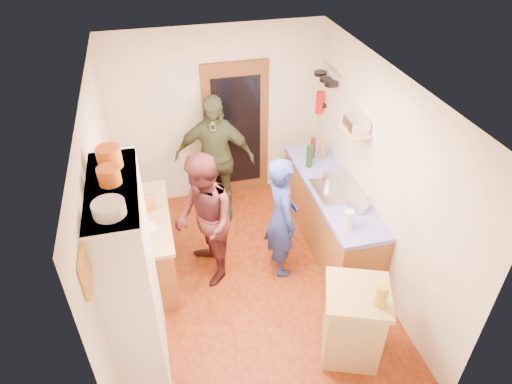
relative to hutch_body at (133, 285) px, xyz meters
name	(u,v)px	position (x,y,z in m)	size (l,w,h in m)	color
floor	(251,281)	(1.30, 0.80, -1.11)	(3.00, 4.00, 0.02)	maroon
ceiling	(250,82)	(1.30, 0.80, 1.51)	(3.00, 4.00, 0.02)	silver
wall_back	(218,117)	(1.30, 2.81, 0.20)	(3.00, 0.02, 2.60)	silver
wall_front	(313,353)	(1.30, -1.21, 0.20)	(3.00, 0.02, 2.60)	silver
wall_left	(107,218)	(-0.21, 0.80, 0.20)	(0.02, 4.00, 2.60)	silver
wall_right	(378,178)	(2.81, 0.80, 0.20)	(0.02, 4.00, 2.60)	silver
door_frame	(236,131)	(1.55, 2.77, -0.05)	(0.95, 0.06, 2.10)	brown
door_glass	(237,132)	(1.55, 2.74, -0.05)	(0.70, 0.02, 1.70)	black
hutch_body	(133,285)	(0.00, 0.00, 0.00)	(0.40, 1.20, 2.20)	white
hutch_top_shelf	(111,189)	(0.00, 0.00, 1.08)	(0.40, 1.14, 0.04)	white
plate_stack	(109,209)	(0.00, -0.35, 1.15)	(0.24, 0.24, 0.10)	white
orange_pot_a	(109,175)	(0.00, 0.05, 1.17)	(0.18, 0.18, 0.14)	orange
orange_pot_b	(109,157)	(0.00, 0.30, 1.19)	(0.20, 0.20, 0.18)	orange
left_counter_base	(147,247)	(0.10, 1.25, -0.68)	(0.60, 1.40, 0.85)	#9F652E
left_counter_top	(142,219)	(0.10, 1.25, -0.23)	(0.64, 1.44, 0.05)	tan
toaster	(147,235)	(0.15, 0.82, -0.12)	(0.22, 0.15, 0.17)	white
kettle	(136,218)	(0.05, 1.12, -0.11)	(0.16, 0.16, 0.18)	white
orange_bowl	(147,205)	(0.18, 1.40, -0.16)	(0.20, 0.20, 0.09)	orange
chopping_board	(141,190)	(0.12, 1.79, -0.19)	(0.30, 0.22, 0.03)	tan
right_counter_base	(330,216)	(2.50, 1.30, -0.68)	(0.60, 2.20, 0.84)	#9F652E
right_counter_top	(333,188)	(2.50, 1.30, -0.23)	(0.62, 2.22, 0.06)	#1619BF
hob	(337,190)	(2.50, 1.18, -0.18)	(0.55, 0.58, 0.04)	silver
pot_on_hob	(330,180)	(2.45, 1.31, -0.10)	(0.19, 0.19, 0.12)	silver
bottle_a	(309,156)	(2.35, 1.82, -0.04)	(0.08, 0.08, 0.33)	#143F14
bottle_b	(313,148)	(2.48, 2.05, -0.05)	(0.07, 0.07, 0.29)	#591419
bottle_c	(323,149)	(2.61, 1.98, -0.05)	(0.07, 0.07, 0.29)	olive
paper_towel	(348,220)	(2.35, 0.50, -0.08)	(0.11, 0.11, 0.23)	white
mixing_bowl	(358,206)	(2.60, 0.79, -0.15)	(0.25, 0.25, 0.10)	silver
island_base	(353,324)	(2.07, -0.43, -0.67)	(0.55, 0.55, 0.86)	tan
island_top	(359,294)	(2.07, -0.43, -0.22)	(0.62, 0.62, 0.05)	tan
cutting_board	(353,289)	(2.04, -0.36, -0.21)	(0.35, 0.28, 0.02)	white
oil_jar	(381,295)	(2.20, -0.60, -0.07)	(0.12, 0.12, 0.24)	#AD9E2D
pan_rail	(331,69)	(2.76, 2.33, 0.95)	(0.02, 0.02, 0.65)	silver
pan_hang_a	(331,84)	(2.70, 2.15, 0.82)	(0.18, 0.18, 0.05)	black
pan_hang_b	(325,79)	(2.70, 2.35, 0.80)	(0.16, 0.16, 0.05)	black
pan_hang_c	(320,73)	(2.70, 2.55, 0.81)	(0.17, 0.17, 0.05)	black
wall_shelf	(355,131)	(2.67, 1.25, 0.60)	(0.26, 0.42, 0.03)	tan
radio	(356,124)	(2.67, 1.25, 0.69)	(0.22, 0.30, 0.15)	silver
ext_bracket	(323,105)	(2.77, 2.50, 0.35)	(0.06, 0.10, 0.04)	black
fire_extinguisher	(320,102)	(2.71, 2.50, 0.40)	(0.11, 0.11, 0.32)	red
picture_frame	(85,272)	(-0.18, -0.75, 0.95)	(0.03, 0.25, 0.30)	gold
person_hob	(285,218)	(1.75, 0.94, -0.29)	(0.59, 0.39, 1.62)	navy
person_left	(206,218)	(0.83, 1.10, -0.24)	(0.83, 0.65, 1.71)	#4B1F22
person_back	(216,159)	(1.15, 2.25, -0.16)	(1.10, 0.46, 1.88)	#363C25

